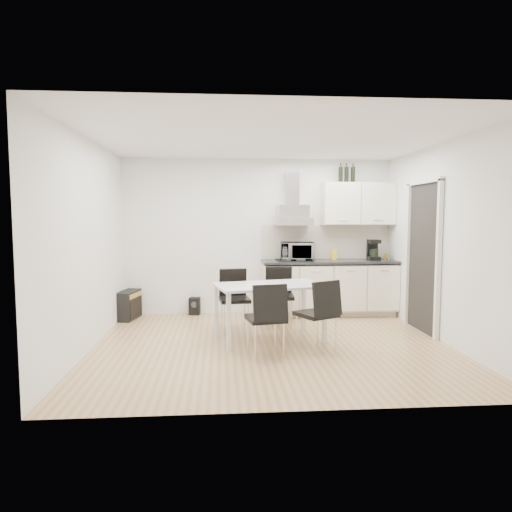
{
  "coord_description": "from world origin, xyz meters",
  "views": [
    {
      "loc": [
        -0.63,
        -5.69,
        1.64
      ],
      "look_at": [
        -0.15,
        0.53,
        1.1
      ],
      "focal_mm": 32.0,
      "sensor_mm": 36.0,
      "label": 1
    }
  ],
  "objects_px": {
    "dining_table": "(269,290)",
    "chair_near_left": "(266,319)",
    "chair_far_left": "(235,300)",
    "floor_speaker": "(195,306)",
    "kitchenette": "(331,265)",
    "chair_far_right": "(279,297)",
    "guitar_amp": "(129,305)",
    "chair_near_right": "(316,315)"
  },
  "relations": [
    {
      "from": "dining_table",
      "to": "chair_near_left",
      "type": "relative_size",
      "value": 1.73
    },
    {
      "from": "chair_far_left",
      "to": "chair_near_left",
      "type": "xyz_separation_m",
      "value": [
        0.33,
        -1.24,
        0.0
      ]
    },
    {
      "from": "chair_far_left",
      "to": "guitar_amp",
      "type": "distance_m",
      "value": 1.9
    },
    {
      "from": "dining_table",
      "to": "chair_near_left",
      "type": "height_order",
      "value": "chair_near_left"
    },
    {
      "from": "chair_far_right",
      "to": "kitchenette",
      "type": "bearing_deg",
      "value": -137.84
    },
    {
      "from": "chair_far_left",
      "to": "chair_far_right",
      "type": "bearing_deg",
      "value": -168.86
    },
    {
      "from": "chair_near_right",
      "to": "guitar_amp",
      "type": "bearing_deg",
      "value": 116.54
    },
    {
      "from": "chair_far_right",
      "to": "guitar_amp",
      "type": "bearing_deg",
      "value": -11.71
    },
    {
      "from": "dining_table",
      "to": "chair_far_left",
      "type": "height_order",
      "value": "chair_far_left"
    },
    {
      "from": "kitchenette",
      "to": "chair_near_right",
      "type": "bearing_deg",
      "value": -108.36
    },
    {
      "from": "chair_near_right",
      "to": "chair_far_left",
      "type": "bearing_deg",
      "value": 105.39
    },
    {
      "from": "dining_table",
      "to": "kitchenette",
      "type": "bearing_deg",
      "value": 38.59
    },
    {
      "from": "chair_far_right",
      "to": "chair_near_left",
      "type": "relative_size",
      "value": 1.0
    },
    {
      "from": "guitar_amp",
      "to": "floor_speaker",
      "type": "xyz_separation_m",
      "value": [
        1.03,
        0.25,
        -0.09
      ]
    },
    {
      "from": "guitar_amp",
      "to": "chair_near_left",
      "type": "bearing_deg",
      "value": -35.22
    },
    {
      "from": "kitchenette",
      "to": "chair_far_left",
      "type": "bearing_deg",
      "value": -149.63
    },
    {
      "from": "chair_near_right",
      "to": "chair_near_left",
      "type": "bearing_deg",
      "value": 169.51
    },
    {
      "from": "dining_table",
      "to": "chair_far_left",
      "type": "relative_size",
      "value": 1.73
    },
    {
      "from": "guitar_amp",
      "to": "chair_far_right",
      "type": "bearing_deg",
      "value": -4.5
    },
    {
      "from": "kitchenette",
      "to": "chair_near_left",
      "type": "height_order",
      "value": "kitchenette"
    },
    {
      "from": "chair_far_left",
      "to": "guitar_amp",
      "type": "xyz_separation_m",
      "value": [
        -1.67,
        0.87,
        -0.21
      ]
    },
    {
      "from": "chair_near_left",
      "to": "guitar_amp",
      "type": "bearing_deg",
      "value": 123.08
    },
    {
      "from": "chair_near_left",
      "to": "floor_speaker",
      "type": "xyz_separation_m",
      "value": [
        -0.97,
        2.36,
        -0.3
      ]
    },
    {
      "from": "chair_far_right",
      "to": "floor_speaker",
      "type": "relative_size",
      "value": 3.06
    },
    {
      "from": "kitchenette",
      "to": "chair_far_right",
      "type": "distance_m",
      "value": 1.28
    },
    {
      "from": "chair_far_right",
      "to": "chair_near_left",
      "type": "distance_m",
      "value": 1.48
    },
    {
      "from": "dining_table",
      "to": "chair_far_right",
      "type": "distance_m",
      "value": 0.82
    },
    {
      "from": "floor_speaker",
      "to": "dining_table",
      "type": "bearing_deg",
      "value": -47.74
    },
    {
      "from": "chair_near_right",
      "to": "chair_far_right",
      "type": "bearing_deg",
      "value": 75.76
    },
    {
      "from": "kitchenette",
      "to": "chair_far_right",
      "type": "xyz_separation_m",
      "value": [
        -0.96,
        -0.75,
        -0.39
      ]
    },
    {
      "from": "dining_table",
      "to": "guitar_amp",
      "type": "height_order",
      "value": "dining_table"
    },
    {
      "from": "dining_table",
      "to": "floor_speaker",
      "type": "relative_size",
      "value": 5.3
    },
    {
      "from": "chair_near_right",
      "to": "floor_speaker",
      "type": "bearing_deg",
      "value": 99.1
    },
    {
      "from": "kitchenette",
      "to": "chair_near_right",
      "type": "height_order",
      "value": "kitchenette"
    },
    {
      "from": "kitchenette",
      "to": "guitar_amp",
      "type": "relative_size",
      "value": 4.33
    },
    {
      "from": "kitchenette",
      "to": "floor_speaker",
      "type": "relative_size",
      "value": 8.77
    },
    {
      "from": "chair_near_left",
      "to": "guitar_amp",
      "type": "relative_size",
      "value": 1.51
    },
    {
      "from": "chair_far_left",
      "to": "floor_speaker",
      "type": "height_order",
      "value": "chair_far_left"
    },
    {
      "from": "chair_far_left",
      "to": "chair_near_left",
      "type": "distance_m",
      "value": 1.28
    },
    {
      "from": "dining_table",
      "to": "chair_far_left",
      "type": "bearing_deg",
      "value": 116.21
    },
    {
      "from": "chair_near_left",
      "to": "floor_speaker",
      "type": "bearing_deg",
      "value": 101.9
    },
    {
      "from": "chair_far_left",
      "to": "chair_near_left",
      "type": "relative_size",
      "value": 1.0
    }
  ]
}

